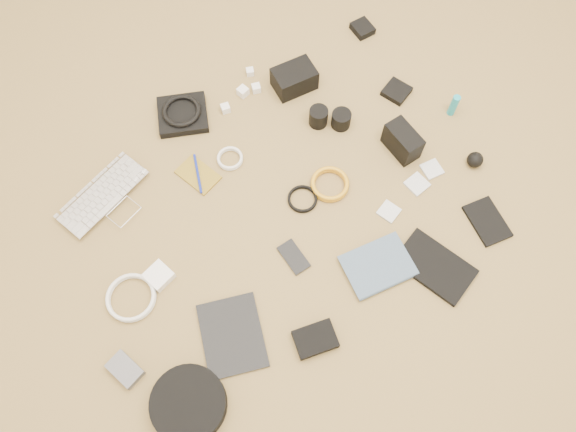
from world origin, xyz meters
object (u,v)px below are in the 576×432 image
laptop (113,203)px  headphone_case (189,404)px  phone (294,257)px  dslr_camera (294,79)px  tablet (232,335)px  paperback (390,288)px

laptop → headphone_case: 0.70m
laptop → phone: (0.41, -0.47, -0.01)m
dslr_camera → laptop: bearing=-168.4°
laptop → tablet: (0.12, -0.58, -0.01)m
laptop → headphone_case: headphone_case is taller
tablet → laptop: bearing=119.5°
dslr_camera → tablet: (-0.64, -0.68, -0.04)m
tablet → phone: tablet is taller
tablet → paperback: (0.48, -0.13, 0.01)m
dslr_camera → phone: bearing=-117.5°
phone → headphone_case: bearing=-157.6°
laptop → paperback: (0.60, -0.71, -0.00)m
dslr_camera → headphone_case: (-0.84, -0.78, -0.01)m
laptop → tablet: 0.60m
phone → laptop: bearing=128.7°
dslr_camera → headphone_case: dslr_camera is taller
laptop → paperback: bearing=-69.0°
laptop → headphone_case: size_ratio=1.48×
tablet → phone: bearing=39.5°
laptop → dslr_camera: (0.76, 0.09, 0.03)m
phone → dslr_camera: bearing=55.6°
headphone_case → tablet: bearing=28.7°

